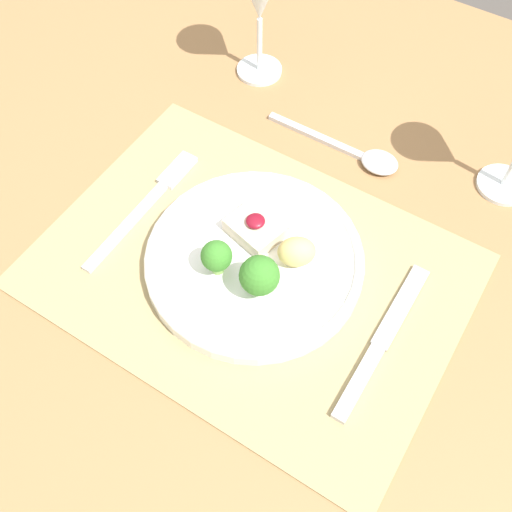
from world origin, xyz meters
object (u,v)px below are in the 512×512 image
dinner_plate (256,259)px  spoon (364,156)px  fork (150,201)px  knife (377,349)px

dinner_plate → spoon: dinner_plate is taller
fork → dinner_plate: bearing=-0.2°
fork → knife: size_ratio=1.00×
fork → knife: 0.34m
dinner_plate → knife: bearing=-7.6°
knife → dinner_plate: bearing=172.3°
fork → knife: knife is taller
fork → spoon: (0.20, 0.21, -0.00)m
dinner_plate → fork: bearing=177.0°
dinner_plate → knife: (0.17, -0.02, -0.01)m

